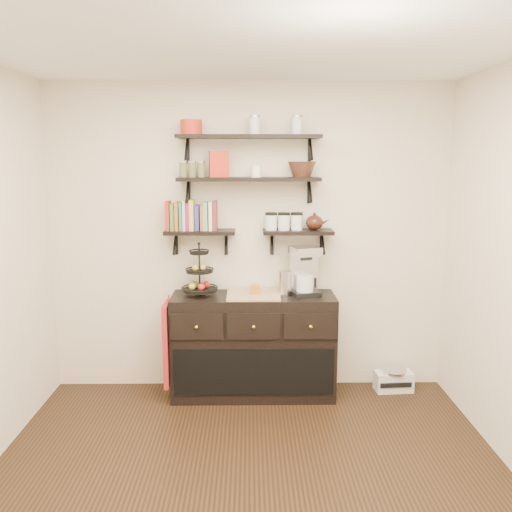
% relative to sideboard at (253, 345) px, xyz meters
% --- Properties ---
extents(floor, '(3.50, 3.50, 0.00)m').
position_rel_sideboard_xyz_m(floor, '(-0.04, -1.51, -0.45)').
color(floor, black).
rests_on(floor, ground).
extents(ceiling, '(3.50, 3.50, 0.02)m').
position_rel_sideboard_xyz_m(ceiling, '(-0.04, -1.51, 2.25)').
color(ceiling, white).
rests_on(ceiling, back_wall).
extents(back_wall, '(3.50, 0.02, 2.70)m').
position_rel_sideboard_xyz_m(back_wall, '(-0.04, 0.24, 0.90)').
color(back_wall, beige).
rests_on(back_wall, ground).
extents(shelf_top, '(1.20, 0.27, 0.23)m').
position_rel_sideboard_xyz_m(shelf_top, '(-0.04, 0.10, 1.78)').
color(shelf_top, black).
rests_on(shelf_top, back_wall).
extents(shelf_mid, '(1.20, 0.27, 0.23)m').
position_rel_sideboard_xyz_m(shelf_mid, '(-0.04, 0.10, 1.43)').
color(shelf_mid, black).
rests_on(shelf_mid, back_wall).
extents(shelf_low_left, '(0.60, 0.25, 0.23)m').
position_rel_sideboard_xyz_m(shelf_low_left, '(-0.46, 0.12, 0.98)').
color(shelf_low_left, black).
rests_on(shelf_low_left, back_wall).
extents(shelf_low_right, '(0.60, 0.25, 0.23)m').
position_rel_sideboard_xyz_m(shelf_low_right, '(0.38, 0.12, 0.98)').
color(shelf_low_right, black).
rests_on(shelf_low_right, back_wall).
extents(cookbooks, '(0.43, 0.15, 0.26)m').
position_rel_sideboard_xyz_m(cookbooks, '(-0.51, 0.12, 1.11)').
color(cookbooks, red).
rests_on(cookbooks, shelf_low_left).
extents(glass_canisters, '(0.32, 0.10, 0.13)m').
position_rel_sideboard_xyz_m(glass_canisters, '(0.26, 0.12, 1.06)').
color(glass_canisters, silver).
rests_on(glass_canisters, shelf_low_right).
extents(sideboard, '(1.40, 0.50, 0.92)m').
position_rel_sideboard_xyz_m(sideboard, '(0.00, 0.00, 0.00)').
color(sideboard, black).
rests_on(sideboard, floor).
extents(fruit_stand, '(0.30, 0.30, 0.44)m').
position_rel_sideboard_xyz_m(fruit_stand, '(-0.45, 0.00, 0.60)').
color(fruit_stand, black).
rests_on(fruit_stand, sideboard).
extents(candle, '(0.08, 0.08, 0.08)m').
position_rel_sideboard_xyz_m(candle, '(0.01, 0.00, 0.50)').
color(candle, '#955D22').
rests_on(candle, sideboard).
extents(coffee_maker, '(0.29, 0.29, 0.42)m').
position_rel_sideboard_xyz_m(coffee_maker, '(0.44, 0.03, 0.65)').
color(coffee_maker, black).
rests_on(coffee_maker, sideboard).
extents(thermal_carafe, '(0.11, 0.11, 0.22)m').
position_rel_sideboard_xyz_m(thermal_carafe, '(0.27, -0.02, 0.56)').
color(thermal_carafe, silver).
rests_on(thermal_carafe, sideboard).
extents(apron, '(0.04, 0.30, 0.71)m').
position_rel_sideboard_xyz_m(apron, '(-0.73, -0.10, 0.06)').
color(apron, '#9E1F11').
rests_on(apron, sideboard).
extents(radio, '(0.34, 0.23, 0.20)m').
position_rel_sideboard_xyz_m(radio, '(1.26, 0.06, -0.36)').
color(radio, silver).
rests_on(radio, floor).
extents(recipe_box, '(0.17, 0.09, 0.22)m').
position_rel_sideboard_xyz_m(recipe_box, '(-0.29, 0.10, 1.56)').
color(recipe_box, red).
rests_on(recipe_box, shelf_mid).
extents(walnut_bowl, '(0.24, 0.24, 0.13)m').
position_rel_sideboard_xyz_m(walnut_bowl, '(0.41, 0.10, 1.51)').
color(walnut_bowl, black).
rests_on(walnut_bowl, shelf_mid).
extents(ramekins, '(0.09, 0.09, 0.10)m').
position_rel_sideboard_xyz_m(ramekins, '(0.03, 0.10, 1.50)').
color(ramekins, white).
rests_on(ramekins, shelf_mid).
extents(teapot, '(0.23, 0.20, 0.15)m').
position_rel_sideboard_xyz_m(teapot, '(0.53, 0.12, 1.07)').
color(teapot, '#33170F').
rests_on(teapot, shelf_low_right).
extents(red_pot, '(0.18, 0.18, 0.12)m').
position_rel_sideboard_xyz_m(red_pot, '(-0.51, 0.10, 1.86)').
color(red_pot, red).
rests_on(red_pot, shelf_top).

